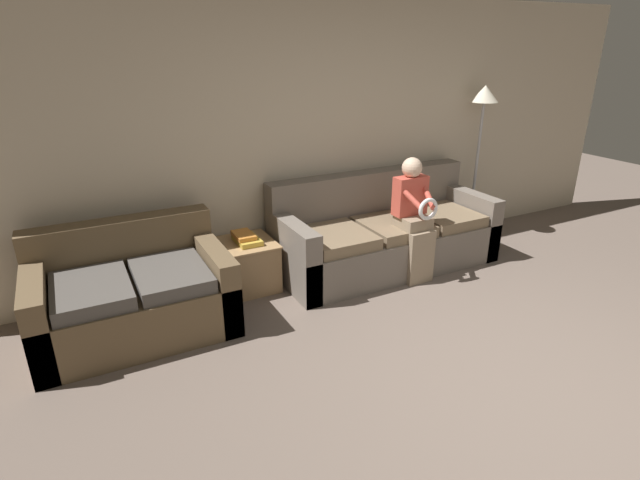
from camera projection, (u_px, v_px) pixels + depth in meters
ground_plane at (552, 409)px, 3.13m from camera, size 14.00×14.00×0.00m
wall_back at (337, 135)px, 4.94m from camera, size 7.61×0.06×2.55m
couch_main at (384, 235)px, 5.04m from camera, size 2.23×0.90×0.91m
couch_side at (133, 295)px, 3.90m from camera, size 1.45×0.95×0.82m
child_left_seated at (415, 215)px, 4.64m from camera, size 0.32×0.38×1.16m
side_shelf at (247, 264)px, 4.59m from camera, size 0.50×0.53×0.45m
book_stack at (246, 238)px, 4.49m from camera, size 0.20×0.31×0.08m
floor_lamp at (482, 114)px, 5.41m from camera, size 0.29×0.29×1.70m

